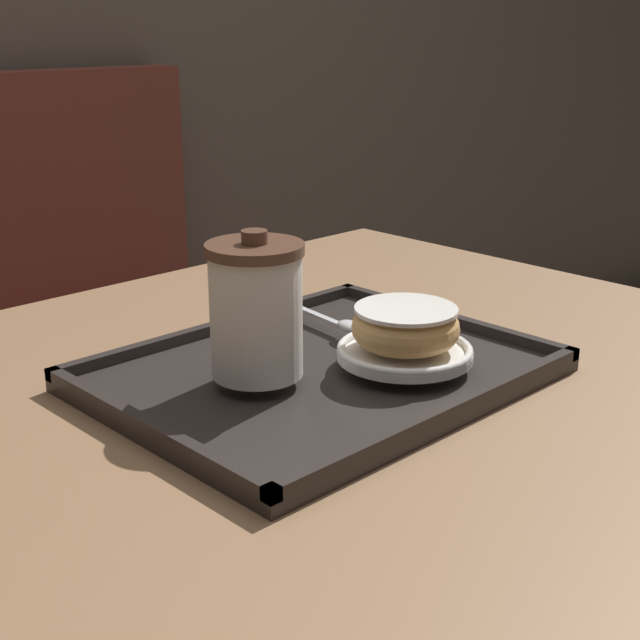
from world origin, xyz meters
The scene contains 6 objects.
cafe_table centered at (0.00, 0.00, 0.58)m, with size 1.06×0.86×0.75m.
serving_tray centered at (-0.01, -0.01, 0.75)m, with size 0.42×0.33×0.02m.
coffee_cup_front centered at (-0.08, 0.00, 0.84)m, with size 0.09×0.09×0.14m.
plate_with_chocolate_donut centered at (0.05, -0.07, 0.78)m, with size 0.13×0.13×0.01m.
donut_chocolate_glazed centered at (0.05, -0.07, 0.80)m, with size 0.11×0.11×0.04m.
spoon centered at (0.08, 0.05, 0.78)m, with size 0.04×0.16×0.01m.
Camera 1 is at (-0.58, -0.60, 1.09)m, focal length 50.00 mm.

